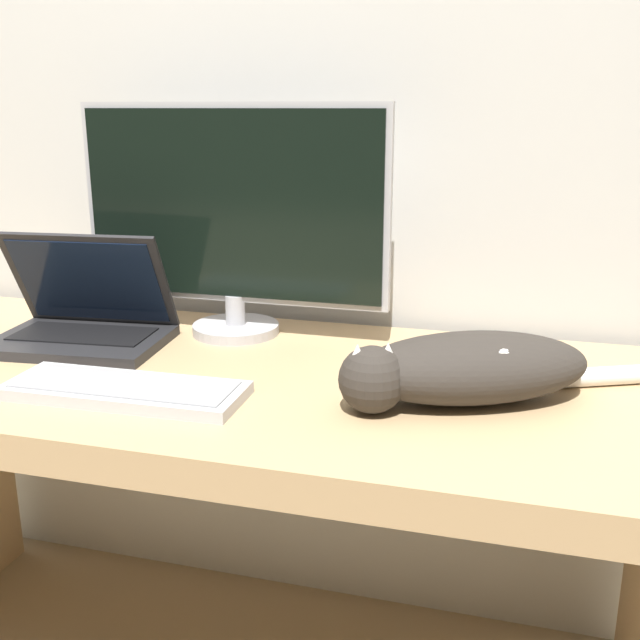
{
  "coord_description": "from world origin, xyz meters",
  "views": [
    {
      "loc": [
        0.5,
        -0.83,
        1.15
      ],
      "look_at": [
        0.18,
        0.31,
        0.82
      ],
      "focal_mm": 42.0,
      "sensor_mm": 36.0,
      "label": 1
    }
  ],
  "objects_px": {
    "monitor": "(233,217)",
    "laptop": "(83,322)",
    "cat": "(464,367)",
    "external_keyboard": "(125,390)"
  },
  "relations": [
    {
      "from": "monitor",
      "to": "cat",
      "type": "height_order",
      "value": "monitor"
    },
    {
      "from": "cat",
      "to": "external_keyboard",
      "type": "bearing_deg",
      "value": 169.12
    },
    {
      "from": "laptop",
      "to": "cat",
      "type": "relative_size",
      "value": 0.67
    },
    {
      "from": "laptop",
      "to": "external_keyboard",
      "type": "relative_size",
      "value": 0.87
    },
    {
      "from": "monitor",
      "to": "laptop",
      "type": "relative_size",
      "value": 1.85
    },
    {
      "from": "cat",
      "to": "monitor",
      "type": "bearing_deg",
      "value": 128.34
    },
    {
      "from": "monitor",
      "to": "laptop",
      "type": "xyz_separation_m",
      "value": [
        -0.26,
        -0.15,
        -0.2
      ]
    },
    {
      "from": "external_keyboard",
      "to": "cat",
      "type": "distance_m",
      "value": 0.55
    },
    {
      "from": "laptop",
      "to": "external_keyboard",
      "type": "bearing_deg",
      "value": -51.71
    },
    {
      "from": "monitor",
      "to": "laptop",
      "type": "height_order",
      "value": "monitor"
    }
  ]
}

